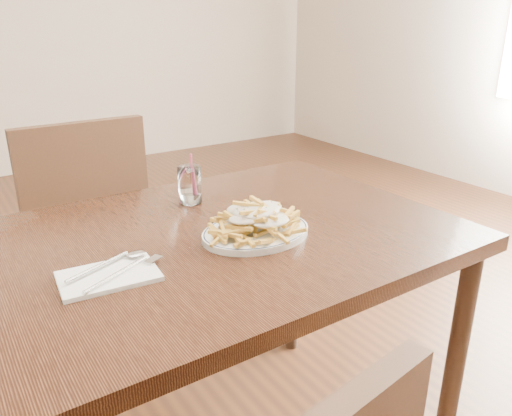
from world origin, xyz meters
TOP-DOWN VIEW (x-y plane):
  - table at (0.00, 0.00)m, footprint 1.20×0.80m
  - chair_far at (-0.09, 0.78)m, footprint 0.43×0.43m
  - fries_plate at (0.10, -0.07)m, footprint 0.32×0.29m
  - loaded_fries at (0.10, -0.07)m, footprint 0.26×0.24m
  - napkin at (-0.25, -0.08)m, footprint 0.20×0.14m
  - cutlery at (-0.25, -0.08)m, footprint 0.20×0.15m
  - water_glass at (0.07, 0.22)m, footprint 0.06×0.06m

SIDE VIEW (x-z plane):
  - chair_far at x=-0.09m, z-range 0.06..0.98m
  - table at x=0.00m, z-range 0.30..1.05m
  - napkin at x=-0.25m, z-range 0.75..0.76m
  - fries_plate at x=0.10m, z-range 0.75..0.77m
  - cutlery at x=-0.25m, z-range 0.76..0.77m
  - water_glass at x=0.07m, z-range 0.73..0.87m
  - loaded_fries at x=0.10m, z-range 0.77..0.84m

